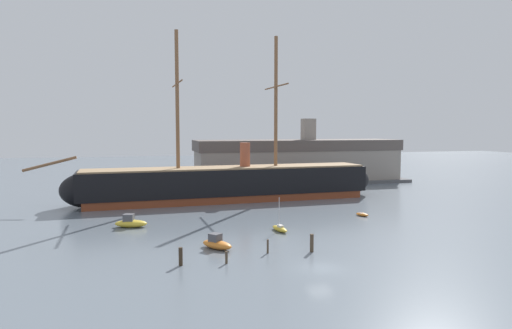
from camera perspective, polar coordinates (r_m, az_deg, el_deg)
ground_plane at (r=47.96m, az=8.19°, el=-12.95°), size 400.00×400.00×0.00m
tall_ship at (r=89.59m, az=-3.51°, el=-2.39°), size 68.59×14.44×32.98m
motorboat_foreground_left at (r=54.79m, az=-5.02°, el=-9.99°), size 4.08×4.53×1.82m
sailboat_near_centre at (r=63.57m, az=3.04°, el=-8.14°), size 1.76×3.86×4.84m
motorboat_mid_left at (r=68.47m, az=-15.68°, el=-7.14°), size 5.01×3.04×1.96m
dinghy_mid_right at (r=76.29m, az=13.38°, el=-6.22°), size 1.95×2.48×0.54m
dinghy_far_left at (r=99.61m, az=-20.39°, el=-3.88°), size 1.73×2.05×0.45m
dinghy_distant_centre at (r=106.49m, az=-3.98°, el=-3.08°), size 1.29×1.99×0.43m
mooring_piling_nearest at (r=53.52m, az=7.12°, el=-9.89°), size 0.44×0.44×2.12m
mooring_piling_left_pair at (r=48.91m, az=-3.79°, el=-11.74°), size 0.28×0.28×1.34m
mooring_piling_right_pair at (r=48.71m, az=-9.58°, el=-11.50°), size 0.42×0.42×1.94m
mooring_piling_midwater at (r=52.63m, az=1.51°, el=-10.39°), size 0.24×0.24×1.63m
dockside_warehouse_right at (r=119.97m, az=5.35°, el=0.41°), size 59.04×16.39×17.07m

